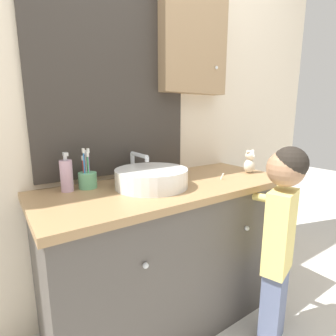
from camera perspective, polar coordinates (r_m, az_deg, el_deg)
wall_back at (r=1.59m, az=-5.92°, el=16.65°), size 3.20×0.18×2.50m
vanity_counter at (r=1.51m, az=0.32°, el=-17.91°), size 1.34×0.56×0.78m
sink_basin at (r=1.31m, az=-3.66°, el=-2.03°), size 0.36×0.42×0.16m
toothbrush_holder at (r=1.35m, az=-17.11°, el=-2.28°), size 0.09×0.09×0.20m
soap_dispenser at (r=1.31m, az=-21.22°, el=-1.49°), size 0.06×0.06×0.19m
child_figure at (r=1.38m, az=23.23°, el=-11.34°), size 0.21×0.48×1.00m
teddy_bear at (r=1.69m, az=17.37°, el=1.24°), size 0.08×0.07×0.14m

